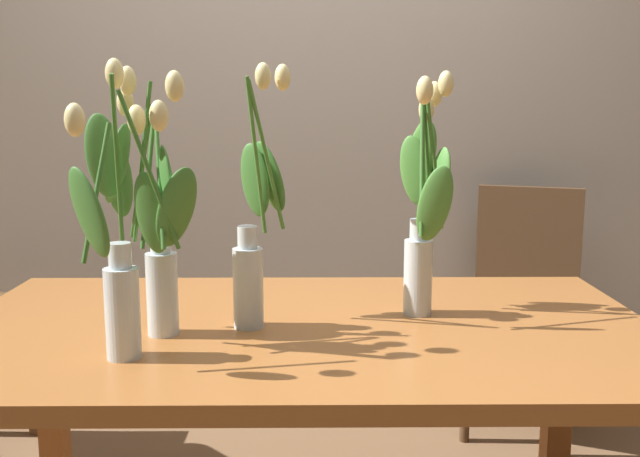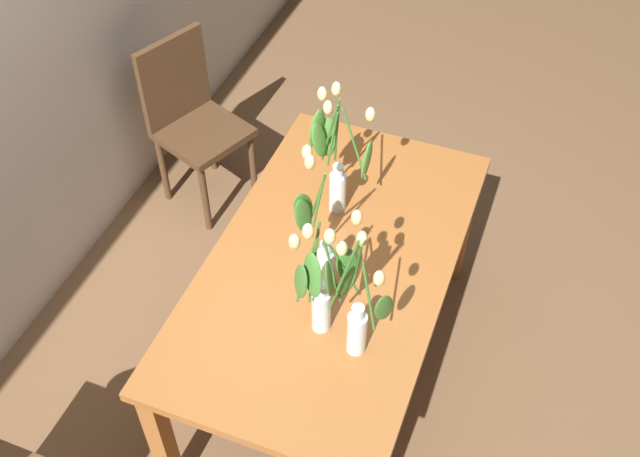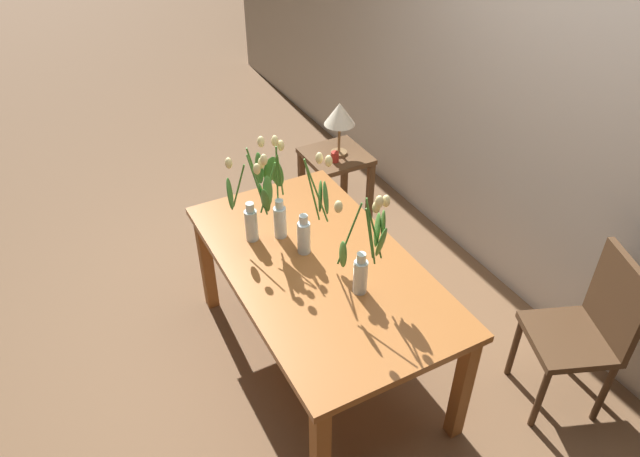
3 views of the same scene
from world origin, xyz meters
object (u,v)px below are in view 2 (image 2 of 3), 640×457
(dining_table, at_px, (331,275))
(tulip_vase_3, at_px, (336,163))
(dining_chair, at_px, (191,115))
(tulip_vase_0, at_px, (355,309))
(tulip_vase_1, at_px, (319,246))
(tulip_vase_2, at_px, (325,290))

(dining_table, relative_size, tulip_vase_3, 2.79)
(dining_table, height_order, dining_chair, dining_chair)
(tulip_vase_0, relative_size, tulip_vase_1, 0.99)
(tulip_vase_1, distance_m, tulip_vase_2, 0.23)
(tulip_vase_0, bearing_deg, tulip_vase_3, 25.29)
(tulip_vase_0, xyz_separation_m, tulip_vase_1, (0.24, 0.22, -0.03))
(tulip_vase_0, height_order, tulip_vase_1, tulip_vase_1)
(tulip_vase_2, bearing_deg, tulip_vase_3, 16.65)
(tulip_vase_2, bearing_deg, dining_chair, 45.20)
(tulip_vase_3, bearing_deg, tulip_vase_0, -154.71)
(tulip_vase_0, relative_size, tulip_vase_3, 1.02)
(dining_table, bearing_deg, tulip_vase_0, -148.80)
(tulip_vase_2, height_order, tulip_vase_3, same)
(tulip_vase_1, height_order, tulip_vase_3, tulip_vase_1)
(tulip_vase_1, bearing_deg, dining_chair, 48.31)
(tulip_vase_0, bearing_deg, tulip_vase_2, 76.01)
(tulip_vase_2, height_order, dining_chair, tulip_vase_2)
(tulip_vase_1, relative_size, tulip_vase_3, 1.02)
(dining_chair, bearing_deg, dining_table, -128.03)
(tulip_vase_2, bearing_deg, tulip_vase_0, -103.99)
(tulip_vase_2, relative_size, dining_chair, 0.62)
(tulip_vase_2, xyz_separation_m, dining_chair, (1.16, 1.16, -0.44))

